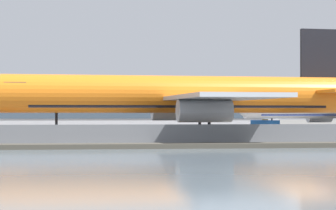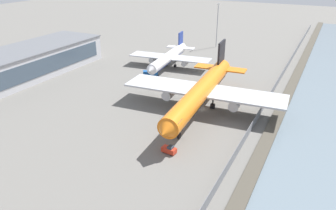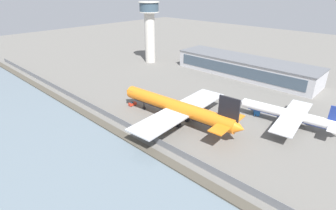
% 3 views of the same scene
% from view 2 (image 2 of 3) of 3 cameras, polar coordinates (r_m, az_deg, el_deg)
% --- Properties ---
extents(ground_plane, '(500.00, 500.00, 0.00)m').
position_cam_2_polar(ground_plane, '(92.91, 5.62, -0.68)').
color(ground_plane, '#66635E').
extents(shoreline_seawall, '(320.00, 3.00, 0.50)m').
position_cam_2_polar(shoreline_seawall, '(88.35, 18.07, -3.04)').
color(shoreline_seawall, '#474238').
rests_on(shoreline_seawall, ground).
extents(perimeter_fence, '(280.00, 0.10, 2.35)m').
position_cam_2_polar(perimeter_fence, '(88.54, 15.30, -1.95)').
color(perimeter_fence, slate).
rests_on(perimeter_fence, ground).
extents(cargo_jet_orange, '(52.78, 45.40, 15.36)m').
position_cam_2_polar(cargo_jet_orange, '(89.79, 5.93, 2.48)').
color(cargo_jet_orange, orange).
rests_on(cargo_jet_orange, ground).
extents(passenger_jet_white, '(37.38, 32.19, 11.21)m').
position_cam_2_polar(passenger_jet_white, '(126.53, 0.17, 8.33)').
color(passenger_jet_white, white).
rests_on(passenger_jet_white, ground).
extents(baggage_tug, '(1.93, 3.35, 1.80)m').
position_cam_2_polar(baggage_tug, '(71.96, 0.21, -7.79)').
color(baggage_tug, red).
rests_on(baggage_tug, ground).
extents(ops_van, '(4.43, 5.55, 2.48)m').
position_cam_2_polar(ops_van, '(117.38, -3.00, 5.48)').
color(ops_van, '#19519E').
rests_on(ops_van, ground).
extents(terminal_building, '(78.40, 20.33, 9.88)m').
position_cam_2_polar(terminal_building, '(122.97, -26.54, 5.60)').
color(terminal_building, '#B2B2B7').
rests_on(terminal_building, ground).
extents(apron_light_mast_apron_west, '(3.20, 0.40, 20.11)m').
position_cam_2_polar(apron_light_mast_apron_west, '(158.57, 8.59, 13.95)').
color(apron_light_mast_apron_west, '#93969B').
rests_on(apron_light_mast_apron_west, ground).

